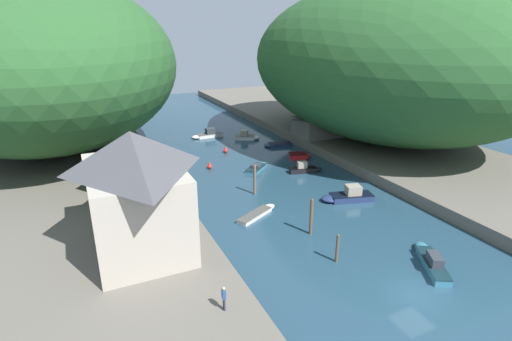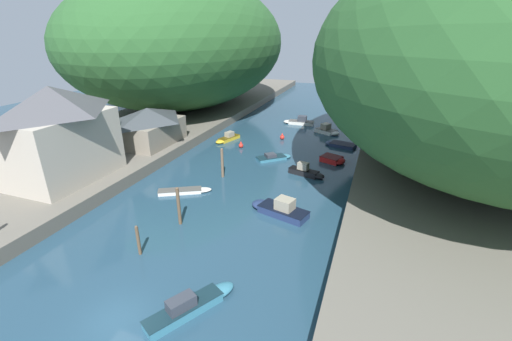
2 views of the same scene
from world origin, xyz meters
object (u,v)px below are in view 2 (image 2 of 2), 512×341
object	(u,v)px
waterfront_building	(58,133)
boat_far_right_bank	(274,157)
boat_cabin_cruiser	(193,304)
boat_moored_right	(328,131)
channel_buoy_near	(282,137)
boat_yellow_tender	(186,191)
boathouse_shed	(149,125)
boat_open_rowboat	(278,209)
boat_white_cruiser	(334,160)
channel_buoy_far	(241,145)
boat_red_skiff	(307,172)
boat_small_dinghy	(299,122)
boat_mid_channel	(339,144)
boat_far_upstream	(227,138)
right_bank_cottage	(391,127)

from	to	relation	value
waterfront_building	boat_far_right_bank	size ratio (longest dim) A/B	2.38
boat_cabin_cruiser	boat_moored_right	xyz separation A→B (m)	(1.76, 40.82, 0.04)
channel_buoy_near	boat_yellow_tender	bearing A→B (deg)	-101.82
boathouse_shed	boat_open_rowboat	world-z (taller)	boathouse_shed
boat_white_cruiser	channel_buoy_far	xyz separation A→B (m)	(-13.41, 1.19, 0.03)
boat_red_skiff	channel_buoy_near	bearing A→B (deg)	-137.66
boat_small_dinghy	boat_moored_right	size ratio (longest dim) A/B	1.21
boat_far_right_bank	boat_mid_channel	bearing A→B (deg)	96.73
boat_far_right_bank	boat_white_cruiser	bearing A→B (deg)	59.08
boat_mid_channel	boat_red_skiff	bearing A→B (deg)	-177.58
boat_moored_right	channel_buoy_far	world-z (taller)	boat_moored_right
boat_open_rowboat	channel_buoy_near	bearing A→B (deg)	30.73
boat_far_upstream	boathouse_shed	bearing A→B (deg)	64.59
boathouse_shed	boat_open_rowboat	bearing A→B (deg)	-25.52
boathouse_shed	boat_far_right_bank	bearing A→B (deg)	11.27
boat_far_upstream	boat_mid_channel	distance (m)	16.79
boat_mid_channel	boat_moored_right	world-z (taller)	boat_moored_right
boathouse_shed	boat_open_rowboat	size ratio (longest dim) A/B	1.57
waterfront_building	boat_red_skiff	bearing A→B (deg)	27.81
boat_far_right_bank	boat_white_cruiser	size ratio (longest dim) A/B	1.30
boat_moored_right	boat_white_cruiser	distance (m)	13.03
boat_far_upstream	boat_yellow_tender	xyz separation A→B (m)	(3.32, -17.62, -0.18)
boat_moored_right	boat_yellow_tender	bearing A→B (deg)	7.17
boat_cabin_cruiser	boat_small_dinghy	distance (m)	45.03
boat_small_dinghy	boat_red_skiff	distance (m)	23.03
boat_mid_channel	boat_moored_right	xyz separation A→B (m)	(-2.61, 5.81, 0.23)
boathouse_shed	boat_red_skiff	size ratio (longest dim) A/B	2.08
boat_cabin_cruiser	boat_small_dinghy	world-z (taller)	boat_small_dinghy
right_bank_cottage	boat_white_cruiser	world-z (taller)	right_bank_cottage
boat_yellow_tender	boat_red_skiff	size ratio (longest dim) A/B	1.19
channel_buoy_near	boat_open_rowboat	bearing A→B (deg)	-74.95
boat_yellow_tender	channel_buoy_near	world-z (taller)	channel_buoy_near
boat_far_upstream	boat_yellow_tender	distance (m)	17.93
boat_far_upstream	right_bank_cottage	bearing A→B (deg)	-158.02
boat_moored_right	channel_buoy_far	bearing A→B (deg)	-14.02
boat_mid_channel	boat_white_cruiser	world-z (taller)	boat_white_cruiser
waterfront_building	channel_buoy_near	xyz separation A→B (m)	(16.59, 24.61, -5.89)
boat_open_rowboat	boat_moored_right	world-z (taller)	boat_open_rowboat
boat_moored_right	boat_red_skiff	xyz separation A→B (m)	(0.44, -18.12, 0.00)
waterfront_building	boat_far_right_bank	xyz separation A→B (m)	(17.96, 16.11, -6.03)
boat_red_skiff	right_bank_cottage	bearing A→B (deg)	155.68
waterfront_building	boat_small_dinghy	size ratio (longest dim) A/B	1.99
boat_far_upstream	channel_buoy_far	distance (m)	3.98
boat_far_right_bank	boat_moored_right	xyz separation A→B (m)	(4.74, 14.21, 0.20)
boat_small_dinghy	boat_yellow_tender	xyz separation A→B (m)	(-4.66, -30.85, -0.25)
boat_cabin_cruiser	boathouse_shed	bearing A→B (deg)	159.62
waterfront_building	boat_small_dinghy	bearing A→B (deg)	63.89
boat_mid_channel	channel_buoy_far	bearing A→B (deg)	125.80
boat_cabin_cruiser	boat_mid_channel	distance (m)	35.28
boathouse_shed	boat_cabin_cruiser	world-z (taller)	boathouse_shed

